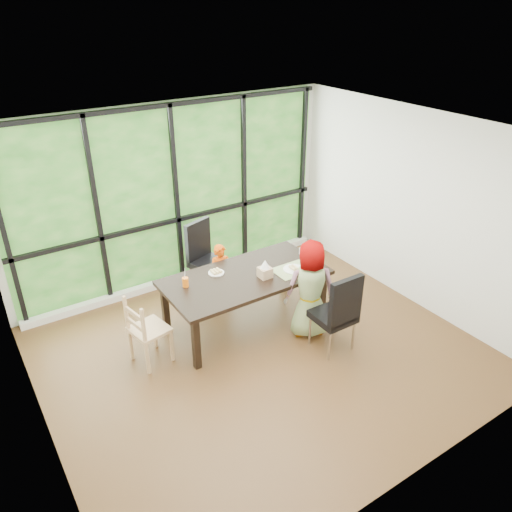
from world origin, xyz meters
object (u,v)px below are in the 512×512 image
at_px(chair_end_beech, 149,329).
at_px(child_toddler, 221,275).
at_px(green_cup, 314,263).
at_px(white_mug, 302,251).
at_px(plate_near, 294,269).
at_px(plate_far, 216,273).
at_px(tissue_box, 265,272).
at_px(child_older, 312,288).
at_px(dining_table, 245,300).
at_px(chair_interior_leather, 333,311).
at_px(orange_cup, 185,282).
at_px(chair_window_leather, 208,259).

distance_m(chair_end_beech, child_toddler, 1.49).
height_order(green_cup, white_mug, green_cup).
height_order(chair_end_beech, plate_near, chair_end_beech).
height_order(child_toddler, plate_far, child_toddler).
bearing_deg(chair_end_beech, tissue_box, -106.69).
xyz_separation_m(plate_near, white_mug, (0.37, 0.30, 0.03)).
xyz_separation_m(chair_end_beech, green_cup, (2.22, -0.30, 0.36)).
bearing_deg(tissue_box, child_older, -45.11).
relative_size(dining_table, chair_interior_leather, 1.95).
height_order(dining_table, green_cup, green_cup).
xyz_separation_m(child_older, white_mug, (0.36, 0.67, 0.14)).
bearing_deg(child_toddler, white_mug, -16.89).
bearing_deg(orange_cup, child_older, -29.33).
bearing_deg(white_mug, chair_window_leather, 135.88).
height_order(chair_window_leather, child_older, child_older).
bearing_deg(tissue_box, plate_far, 138.19).
distance_m(child_older, green_cup, 0.42).
distance_m(chair_window_leather, plate_far, 0.84).
distance_m(chair_window_leather, green_cup, 1.61).
relative_size(chair_interior_leather, child_older, 0.82).
bearing_deg(tissue_box, green_cup, -11.66).
bearing_deg(chair_window_leather, chair_end_beech, -161.17).
bearing_deg(white_mug, dining_table, -175.48).
distance_m(child_toddler, tissue_box, 0.90).
relative_size(orange_cup, white_mug, 1.40).
distance_m(chair_end_beech, plate_far, 1.14).
bearing_deg(child_toddler, chair_window_leather, 101.36).
bearing_deg(chair_interior_leather, white_mug, -107.39).
xyz_separation_m(chair_interior_leather, plate_near, (-0.02, 0.78, 0.22)).
bearing_deg(dining_table, green_cup, -19.24).
xyz_separation_m(chair_interior_leather, chair_end_beech, (-1.98, 0.99, -0.09)).
relative_size(dining_table, plate_far, 10.14).
bearing_deg(tissue_box, orange_cup, 160.07).
distance_m(chair_window_leather, tissue_box, 1.23).
bearing_deg(plate_near, dining_table, 160.15).
bearing_deg(chair_window_leather, orange_cup, -150.60).
bearing_deg(plate_near, tissue_box, 172.45).
distance_m(chair_end_beech, orange_cup, 0.71).
bearing_deg(plate_far, child_older, -43.42).
bearing_deg(dining_table, chair_end_beech, -179.78).
bearing_deg(dining_table, plate_near, -19.85).
relative_size(chair_end_beech, plate_near, 3.26).
relative_size(plate_near, green_cup, 2.14).
bearing_deg(plate_far, orange_cup, -170.49).
distance_m(chair_end_beech, tissue_box, 1.59).
distance_m(chair_window_leather, white_mug, 1.38).
relative_size(child_toddler, plate_near, 3.32).
relative_size(plate_far, tissue_box, 1.34).
xyz_separation_m(child_older, plate_near, (-0.01, 0.37, 0.10)).
relative_size(plate_far, white_mug, 2.38).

